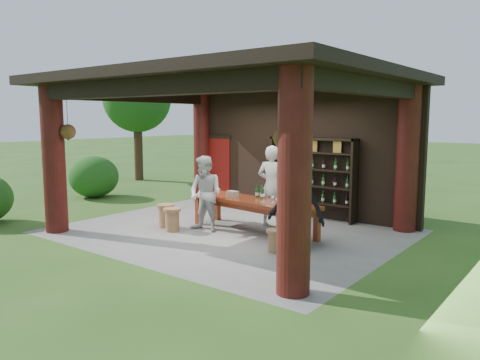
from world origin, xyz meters
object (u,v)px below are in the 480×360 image
Objects in this scene: stool_near_right at (275,240)px; stool_far_left at (166,215)px; tasting_table at (253,205)px; host at (272,186)px; guest_woman at (206,194)px; stool_near_left at (172,219)px; guest_man at (297,206)px; napkin_basket at (232,194)px; wine_shelf at (312,178)px.

stool_far_left is at bearing 177.04° from stool_near_right.
tasting_table is 0.81m from host.
guest_woman is at bearing 43.81° from host.
stool_near_right is 2.31m from host.
host is at bearing 125.49° from stool_near_right.
stool_far_left is (-3.22, 0.17, 0.06)m from stool_near_right.
stool_near_left is 3.20m from guest_man.
guest_woman is (1.02, 0.30, 0.58)m from stool_far_left.
stool_near_left is 1.51m from napkin_basket.
stool_far_left reaches higher than stool_near_left.
guest_woman reaches higher than napkin_basket.
guest_woman is (0.61, 0.48, 0.58)m from stool_near_left.
stool_far_left is 2.12× the size of napkin_basket.
wine_shelf is 2.22m from tasting_table.
napkin_basket is at bearing 33.61° from stool_far_left.
napkin_basket is at bearing 49.36° from stool_near_left.
wine_shelf is at bearing 107.47° from guest_man.
napkin_basket is (-2.20, 0.78, -0.09)m from guest_man.
stool_far_left is 2.62m from host.
host is at bearing 49.47° from stool_near_left.
stool_far_left is at bearing -168.25° from guest_woman.
wine_shelf is 3.21m from guest_man.
stool_near_left is 0.45m from stool_far_left.
stool_far_left is 1.68m from napkin_basket.
stool_near_left is 2.05× the size of napkin_basket.
stool_near_right is (2.81, 0.02, -0.05)m from stool_near_left.
napkin_basket is at bearing 38.68° from host.
host reaches higher than tasting_table.
wine_shelf is 5.37× the size of stool_near_right.
napkin_basket is at bearing 154.13° from guest_man.
guest_man is (3.12, 0.29, 0.63)m from stool_near_left.
host is (1.95, 1.61, 0.68)m from stool_far_left.
stool_near_left reaches higher than stool_near_right.
guest_man reaches higher than tasting_table.
guest_man is (3.53, 0.10, 0.62)m from stool_far_left.
tasting_table is 7.60× the size of stool_near_right.
guest_woman is at bearing -117.88° from napkin_basket.
stool_near_right is (0.98, -3.20, -0.82)m from wine_shelf.
guest_man is at bearing -8.75° from guest_woman.
stool_near_right is at bearing -16.24° from guest_woman.
guest_woman is (-0.93, -1.32, -0.11)m from host.
stool_far_left is at bearing 28.63° from host.
host is 1.62m from guest_woman.
stool_near_right is at bearing -145.41° from guest_man.
host is at bearing 130.01° from guest_man.
stool_near_left is at bearing -24.04° from stool_far_left.
wine_shelf is 1.22× the size of host.
napkin_basket reaches higher than stool_near_left.
stool_near_right is at bearing -72.98° from wine_shelf.
host reaches higher than stool_near_left.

